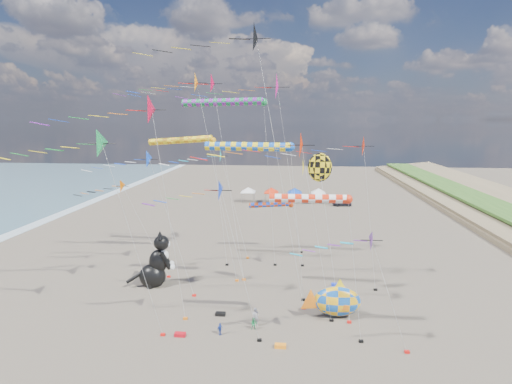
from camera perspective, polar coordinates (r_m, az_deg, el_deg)
The scene contains 31 objects.
ground at distance 30.07m, azimuth -2.74°, elevation -25.58°, with size 260.00×260.00×0.00m, color brown.
delta_kite_0 at distance 39.69m, azimuth -14.58°, elevation 4.17°, with size 9.17×1.91×14.92m.
delta_kite_1 at distance 46.51m, azimuth -19.14°, elevation 0.32°, with size 9.81×1.59×11.23m.
delta_kite_2 at distance 34.77m, azimuth -16.47°, elevation 10.95°, with size 12.71×2.73×19.89m.
delta_kite_3 at distance 50.00m, azimuth -6.51°, elevation 4.76°, with size 10.66×1.78×14.17m.
delta_kite_4 at distance 30.63m, azimuth 15.59°, elevation -6.76°, with size 8.05×1.73×10.07m.
delta_kite_5 at distance 42.71m, azimuth -8.84°, elevation 14.99°, with size 12.02×2.29×22.67m.
delta_kite_6 at distance 33.31m, azimuth 5.91°, elevation 6.34°, with size 11.18×2.40×16.84m.
delta_kite_7 at distance 46.79m, azimuth 3.21°, elevation 14.69°, with size 14.23×3.30×23.07m.
delta_kite_8 at distance 40.66m, azimuth 12.75°, elevation 6.03°, with size 11.74×2.30×16.24m.
delta_kite_9 at distance 33.43m, azimuth -22.61°, elevation 6.15°, with size 12.60×2.40×17.14m.
delta_kite_10 at distance 30.52m, azimuth -6.11°, elevation -0.10°, with size 8.43×1.81×13.41m.
delta_kite_11 at distance 36.26m, azimuth -1.06°, elevation 21.15°, with size 15.00×2.81×26.11m.
delta_kite_12 at distance 42.76m, azimuth -7.36°, elevation 14.88°, with size 11.65×2.25×22.55m.
windsock_0 at distance 47.24m, azimuth -4.24°, elevation 12.61°, with size 11.20×0.93×20.07m.
windsock_1 at distance 30.64m, azimuth 8.18°, elevation -1.07°, with size 7.63×0.71×12.07m.
windsock_2 at distance 37.44m, azimuth -0.56°, elevation 6.43°, with size 9.70×0.86×15.58m.
windsock_3 at distance 47.85m, azimuth -10.24°, elevation 7.20°, with size 9.32×0.81×15.64m.
windsock_4 at distance 52.87m, azimuth 2.42°, elevation -1.85°, with size 7.20×0.71×6.91m.
angelfish_kite at distance 36.92m, azimuth 8.79°, elevation 3.33°, with size 3.74×3.02×14.65m.
cat_inflatable at distance 44.44m, azimuth -14.27°, elevation -9.32°, with size 4.36×2.18×5.89m, color black, non-canonical shape.
fish_inflatable at distance 37.88m, azimuth 11.43°, elevation -15.04°, with size 5.64×2.33×3.69m.
person_adult at distance 36.07m, azimuth -0.05°, elevation -17.45°, with size 0.60×0.40×1.66m, color gray.
child_green at distance 35.65m, azimuth -0.30°, elevation -18.32°, with size 0.53×0.41×1.09m, color #188140.
child_blue at distance 35.11m, azimuth -5.17°, elevation -18.90°, with size 0.61×0.25×1.03m, color #1E399C.
kite_bag_0 at distance 38.20m, azimuth -5.10°, elevation -16.96°, with size 0.90×0.44×0.30m, color black.
kite_bag_1 at distance 33.56m, azimuth 3.50°, elevation -21.09°, with size 0.90×0.44×0.30m, color orange.
kite_bag_2 at distance 35.51m, azimuth -10.78°, elevation -19.37°, with size 0.90×0.44×0.30m, color red.
kite_bag_3 at distance 44.80m, azimuth 11.31°, elevation -12.87°, with size 0.90×0.44×0.30m, color #1631E2.
tent_row at distance 85.37m, azimuth 3.88°, elevation 0.51°, with size 19.20×4.20×3.80m.
parked_car at distance 84.47m, azimuth 12.20°, elevation -1.53°, with size 1.55×3.86×1.32m, color #26262D.
Camera 1 is at (3.56, -24.11, 17.62)m, focal length 28.00 mm.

